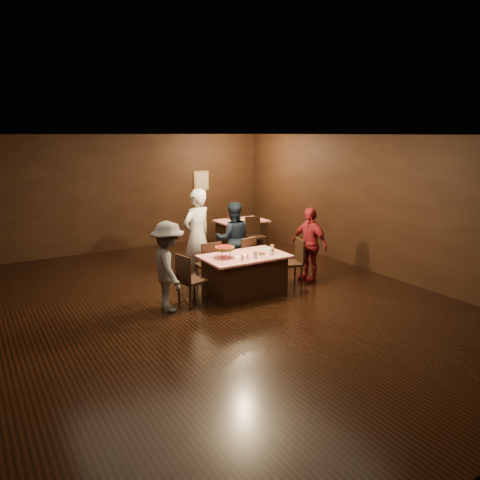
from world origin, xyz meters
name	(u,v)px	position (x,y,z in m)	size (l,w,h in m)	color
room	(215,187)	(0.00, 0.01, 2.14)	(10.00, 10.04, 3.02)	black
main_table	(244,275)	(0.77, 0.27, 0.39)	(1.60, 1.00, 0.77)	red
back_table	(241,234)	(2.60, 3.42, 0.39)	(1.30, 0.90, 0.77)	red
chair_far_left	(208,264)	(0.37, 1.02, 0.47)	(0.42, 0.42, 0.95)	black
chair_far_right	(242,259)	(1.17, 1.02, 0.47)	(0.42, 0.42, 0.95)	black
chair_end_left	(192,279)	(-0.33, 0.27, 0.47)	(0.42, 0.42, 0.95)	black
chair_end_right	(291,262)	(1.87, 0.27, 0.47)	(0.42, 0.42, 0.95)	black
chair_back_near	(256,236)	(2.60, 2.72, 0.47)	(0.42, 0.42, 0.95)	black
chair_back_far	(230,227)	(2.60, 4.02, 0.47)	(0.42, 0.42, 0.95)	black
diner_white_jacket	(197,235)	(0.39, 1.55, 0.96)	(0.70, 0.46, 1.93)	silver
diner_navy_hoodie	(233,239)	(1.24, 1.53, 0.80)	(0.77, 0.60, 1.59)	black
diner_grey_knit	(168,267)	(-0.79, 0.24, 0.79)	(1.02, 0.59, 1.58)	slate
diner_red_shirt	(309,244)	(2.39, 0.35, 0.77)	(0.91, 0.38, 1.55)	maroon
pizza_stand	(225,248)	(0.37, 0.32, 0.95)	(0.38, 0.38, 0.22)	black
plate_with_slice	(261,254)	(1.02, 0.09, 0.80)	(0.25, 0.25, 0.06)	white
plate_empty	(264,250)	(1.32, 0.42, 0.78)	(0.25, 0.25, 0.01)	white
glass_front_left	(255,255)	(0.82, -0.03, 0.84)	(0.08, 0.08, 0.14)	silver
glass_front_right	(272,252)	(1.22, 0.02, 0.84)	(0.08, 0.08, 0.14)	silver
glass_amber	(272,248)	(1.37, 0.22, 0.84)	(0.08, 0.08, 0.14)	#BF7F26
condiments	(244,257)	(0.59, -0.01, 0.82)	(0.17, 0.10, 0.09)	silver
napkin_center	(258,253)	(1.07, 0.27, 0.77)	(0.16, 0.16, 0.01)	white
napkin_left	(239,257)	(0.62, 0.22, 0.77)	(0.16, 0.16, 0.01)	white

